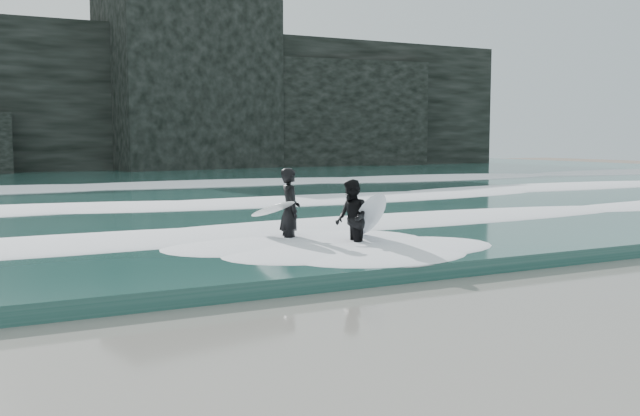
{
  "coord_description": "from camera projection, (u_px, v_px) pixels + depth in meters",
  "views": [
    {
      "loc": [
        -5.96,
        -6.87,
        2.46
      ],
      "look_at": [
        0.73,
        6.32,
        1.0
      ],
      "focal_mm": 40.0,
      "sensor_mm": 36.0,
      "label": 1
    }
  ],
  "objects": [
    {
      "name": "ground",
      "position": [
        494.0,
        333.0,
        9.02
      ],
      "size": [
        120.0,
        120.0,
        0.0
      ],
      "primitive_type": "plane",
      "color": "#7B6554",
      "rests_on": "ground"
    },
    {
      "name": "sea",
      "position": [
        97.0,
        185.0,
        34.74
      ],
      "size": [
        90.0,
        52.0,
        0.3
      ],
      "primitive_type": "cube",
      "color": "#214C46",
      "rests_on": "ground"
    },
    {
      "name": "headland",
      "position": [
        52.0,
        101.0,
        49.35
      ],
      "size": [
        70.0,
        9.0,
        10.0
      ],
      "primitive_type": "cube",
      "color": "black",
      "rests_on": "ground"
    },
    {
      "name": "foam_near",
      "position": [
        242.0,
        225.0,
        16.97
      ],
      "size": [
        60.0,
        3.2,
        0.2
      ],
      "primitive_type": "ellipsoid",
      "color": "white",
      "rests_on": "sea"
    },
    {
      "name": "foam_mid",
      "position": [
        166.0,
        201.0,
        23.18
      ],
      "size": [
        60.0,
        4.0,
        0.24
      ],
      "primitive_type": "ellipsoid",
      "color": "white",
      "rests_on": "sea"
    },
    {
      "name": "foam_far",
      "position": [
        112.0,
        184.0,
        31.16
      ],
      "size": [
        60.0,
        4.8,
        0.3
      ],
      "primitive_type": "ellipsoid",
      "color": "white",
      "rests_on": "sea"
    },
    {
      "name": "surfer_left",
      "position": [
        287.0,
        210.0,
        15.25
      ],
      "size": [
        0.99,
        1.88,
        1.82
      ],
      "color": "black",
      "rests_on": "ground"
    },
    {
      "name": "surfer_right",
      "position": [
        354.0,
        219.0,
        14.5
      ],
      "size": [
        1.36,
        1.95,
        1.62
      ],
      "color": "black",
      "rests_on": "ground"
    }
  ]
}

